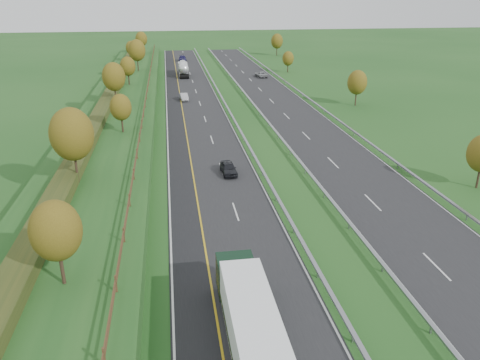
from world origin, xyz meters
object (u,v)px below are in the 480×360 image
Objects in this scene: car_dark_near at (228,168)px; car_oncoming at (261,74)px; box_lorry at (255,340)px; road_tanker at (183,68)px; car_small_far at (183,59)px; car_silver_mid at (184,97)px.

car_dark_near is 67.54m from car_oncoming.
box_lorry reaches higher than road_tanker.
car_dark_near is 97.34m from car_small_far.
car_oncoming is (20.15, 24.31, 0.01)m from car_silver_mid.
car_silver_mid is (-1.09, -29.66, -1.15)m from road_tanker.
box_lorry is 1.45× the size of road_tanker.
road_tanker is 2.76× the size of car_silver_mid.
box_lorry is 30.96m from car_dark_near.
car_silver_mid is (-0.92, 71.95, -1.62)m from box_lorry.
car_oncoming reaches higher than car_silver_mid.
car_small_far is at bearing 88.11° from car_dark_near.
car_small_far is (0.92, 128.13, -1.48)m from box_lorry.
car_dark_near is (2.55, 30.81, -1.60)m from box_lorry.
box_lorry is 98.17m from car_oncoming.
car_small_far is at bearing 88.38° from road_tanker.
box_lorry is 71.97m from car_silver_mid.
car_dark_near is 0.84× the size of car_oncoming.
car_small_far is (1.84, 56.19, 0.15)m from car_silver_mid.
road_tanker is 19.82m from car_oncoming.
box_lorry reaches higher than car_oncoming.
car_oncoming is at bearing 72.85° from car_dark_near.
road_tanker reaches higher than car_silver_mid.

